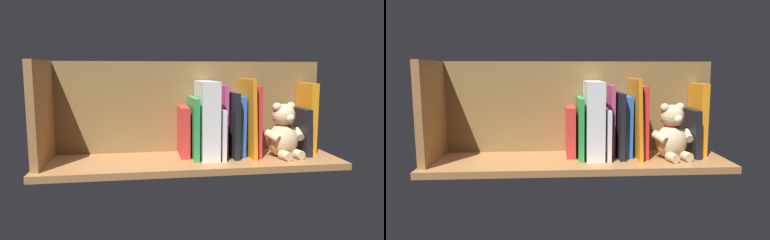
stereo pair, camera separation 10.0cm
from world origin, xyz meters
TOP-DOWN VIEW (x-y plane):
  - ground_plane at (0.00, 0.00)cm, footprint 99.75×28.65cm
  - shelf_back_panel at (0.00, -12.07)cm, footprint 99.75×1.50cm
  - shelf_side_divider at (47.88, 0.00)cm, footprint 2.40×22.65cm
  - book_0 at (-42.94, -4.57)cm, footprint 2.66×12.71cm
  - book_1 at (-39.75, -2.87)cm, footprint 2.79×16.11cm
  - teddy_bear at (-31.73, 1.82)cm, footprint 14.73×13.91cm
  - book_2 at (-22.10, -3.19)cm, footprint 2.36×15.47cm
  - book_3 at (-19.68, -1.77)cm, footprint 2.25×18.31cm
  - book_4 at (-17.11, -4.18)cm, footprint 2.40×13.48cm
  - book_5 at (-14.29, -2.50)cm, footprint 1.71×16.84cm
  - book_6 at (-11.95, -5.22)cm, footprint 1.40×11.41cm
  - book_7 at (-9.80, -2.02)cm, footprint 1.33×17.80cm
  - dictionary_thick_white at (-5.40, -1.83)cm, footprint 5.91×17.98cm
  - book_8 at (-0.83, -2.29)cm, footprint 1.68×17.27cm
  - book_9 at (2.32, -4.55)cm, footprint 3.04×12.75cm

SIDE VIEW (x-z plane):
  - ground_plane at x=0.00cm, z-range -2.20..0.00cm
  - book_1 at x=-39.75cm, z-range -0.04..16.40cm
  - teddy_bear at x=-31.73cm, z-range -1.13..17.67cm
  - book_7 at x=-9.80cm, z-range 0.00..16.81cm
  - book_9 at x=2.32cm, z-range 0.00..17.25cm
  - book_8 at x=-0.83cm, z-range 0.00..20.60cm
  - book_4 at x=-17.11cm, z-range 0.00..20.82cm
  - book_5 at x=-14.29cm, z-range 0.00..22.17cm
  - book_2 at x=-22.10cm, z-range -0.01..24.42cm
  - book_6 at x=-11.95cm, z-range 0.00..24.52cm
  - book_0 at x=-42.94cm, z-range 0.00..25.13cm
  - dictionary_thick_white at x=-5.40cm, z-range 0.00..26.01cm
  - book_3 at x=-19.68cm, z-range -0.01..26.89cm
  - shelf_back_panel at x=0.00cm, z-range 0.00..32.82cm
  - shelf_side_divider at x=47.88cm, z-range 0.00..32.82cm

